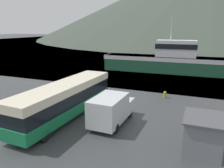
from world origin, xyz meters
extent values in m
plane|color=#475B6B|center=(0.00, 139.17, 0.00)|extent=(240.00, 240.00, 0.00)
cube|color=#146B3D|center=(-1.99, 8.68, 0.91)|extent=(3.00, 11.95, 0.92)
cube|color=black|center=(-1.99, 8.68, 1.89)|extent=(2.94, 11.71, 1.05)
cube|color=beige|center=(-1.99, 8.68, 2.75)|extent=(3.00, 11.95, 0.66)
cube|color=black|center=(-1.77, 14.63, 1.71)|extent=(2.26, 0.14, 1.42)
cylinder|color=black|center=(-2.97, 12.88, 0.45)|extent=(0.33, 0.91, 0.90)
cylinder|color=black|center=(-0.71, 12.79, 0.45)|extent=(0.33, 0.91, 0.90)
cylinder|color=black|center=(-3.28, 4.58, 0.45)|extent=(0.33, 0.91, 0.90)
cylinder|color=black|center=(-1.01, 4.49, 0.45)|extent=(0.33, 0.91, 0.90)
cube|color=silver|center=(2.17, 8.46, 1.40)|extent=(2.27, 3.74, 2.11)
cube|color=silver|center=(2.23, 11.10, 0.93)|extent=(2.22, 1.63, 1.16)
cube|color=black|center=(2.22, 10.33, 1.88)|extent=(1.86, 0.10, 0.74)
cylinder|color=black|center=(1.25, 10.91, 0.35)|extent=(0.24, 0.71, 0.70)
cylinder|color=black|center=(3.21, 10.86, 0.35)|extent=(0.24, 0.71, 0.70)
cylinder|color=black|center=(1.17, 7.65, 0.35)|extent=(0.24, 0.71, 0.70)
cylinder|color=black|center=(3.13, 7.60, 0.35)|extent=(0.24, 0.71, 0.70)
cube|color=#1E5138|center=(2.48, 32.56, 1.39)|extent=(20.90, 4.75, 2.77)
cube|color=silver|center=(2.48, 32.56, 2.43)|extent=(21.11, 4.80, 0.69)
cube|color=silver|center=(4.56, 32.62, 4.18)|extent=(6.73, 3.09, 2.82)
cube|color=black|center=(4.56, 32.62, 4.61)|extent=(6.87, 3.18, 0.85)
cylinder|color=#B2B2B7|center=(3.56, 32.59, 7.62)|extent=(0.20, 0.20, 4.06)
cube|color=#287F3D|center=(-5.23, 9.57, 0.65)|extent=(0.90, 1.23, 1.29)
cube|color=#226C34|center=(-5.23, 9.57, 1.36)|extent=(0.99, 1.35, 0.14)
cube|color=slate|center=(9.13, 7.36, 1.11)|extent=(2.21, 2.75, 2.22)
cube|color=#4C4C51|center=(9.13, 7.36, 2.28)|extent=(2.43, 3.02, 0.12)
cube|color=maroon|center=(-1.68, 32.79, 0.50)|extent=(5.63, 4.84, 1.01)
cylinder|color=#B29919|center=(5.21, 17.59, 0.24)|extent=(0.31, 0.31, 0.47)
sphere|color=#B29919|center=(5.21, 17.59, 0.57)|extent=(0.36, 0.36, 0.36)
camera|label=1|loc=(8.51, -6.47, 7.75)|focal=35.00mm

